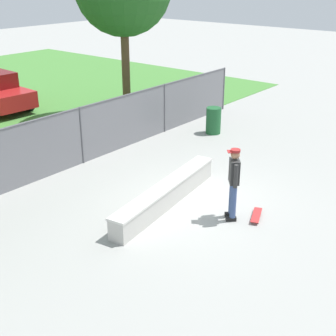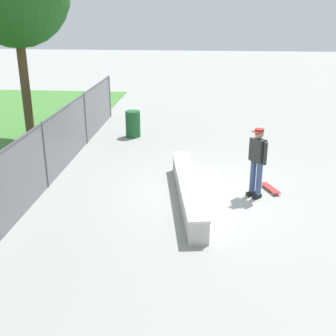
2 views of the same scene
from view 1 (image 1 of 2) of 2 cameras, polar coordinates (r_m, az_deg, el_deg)
name	(u,v)px [view 1 (image 1 of 2)]	position (r m, az deg, el deg)	size (l,w,h in m)	color
ground_plane	(197,203)	(12.40, 3.58, -4.36)	(80.00, 80.00, 0.00)	#9E9E99
concrete_ledge	(166,194)	(12.20, -0.20, -3.24)	(4.53, 1.14, 0.58)	#B7B5AD
skateboarder	(234,181)	(11.31, 8.05, -1.56)	(0.49, 0.44, 1.84)	black
skateboard	(256,215)	(11.86, 10.77, -5.70)	(0.82, 0.49, 0.09)	red
chainlink_fence	(81,133)	(14.86, -10.58, 4.22)	(16.44, 0.07, 1.85)	#4C4C51
trash_bin	(213,121)	(17.69, 5.59, 5.81)	(0.56, 0.56, 1.00)	#1E592D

